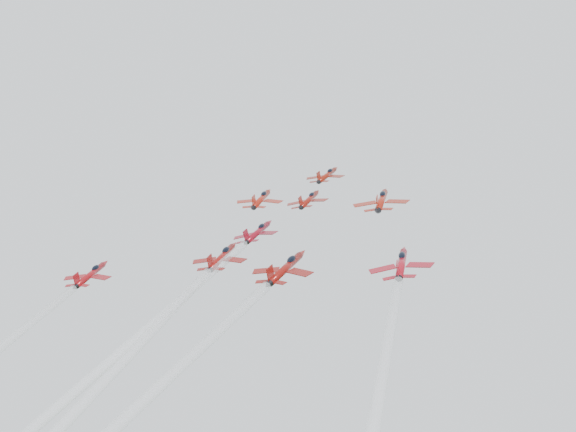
% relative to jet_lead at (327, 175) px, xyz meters
% --- Properties ---
extents(jet_lead, '(9.06, 11.68, 7.07)m').
position_rel_jet_lead_xyz_m(jet_lead, '(0.00, 0.00, 0.00)').
color(jet_lead, maroon).
extents(jet_row2_left, '(10.00, 12.90, 7.81)m').
position_rel_jet_lead_xyz_m(jet_row2_left, '(-10.26, -13.04, -7.18)').
color(jet_row2_left, '#B02010').
extents(jet_row2_center, '(8.80, 11.35, 6.87)m').
position_rel_jet_lead_xyz_m(jet_row2_center, '(1.21, -15.68, -8.64)').
color(jet_row2_center, maroon).
extents(jet_row2_right, '(10.61, 13.68, 8.28)m').
position_rel_jet_lead_xyz_m(jet_row2_right, '(16.81, -19.21, -10.57)').
color(jet_row2_right, '#AD2010').
extents(jet_center, '(8.78, 83.91, 46.94)m').
position_rel_jet_lead_xyz_m(jet_center, '(-3.10, -68.60, -37.87)').
color(jet_center, maroon).
extents(jet_rear_left, '(9.55, 91.34, 51.09)m').
position_rel_jet_lead_xyz_m(jet_rear_left, '(-5.16, -82.04, -45.27)').
color(jet_rear_left, maroon).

